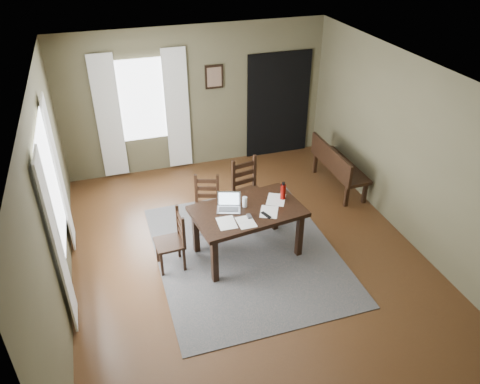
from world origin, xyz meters
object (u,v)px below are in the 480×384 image
object	(u,v)px
laptop	(229,205)
chair_end	(173,241)
bench	(337,164)
dining_table	(248,215)
water_bottle	(283,191)
chair_back_right	(248,191)
chair_back_left	(207,205)

from	to	relation	value
laptop	chair_end	bearing A→B (deg)	-156.49
bench	dining_table	bearing A→B (deg)	121.80
dining_table	water_bottle	xyz separation A→B (m)	(0.58, 0.12, 0.22)
bench	laptop	distance (m)	2.68
chair_end	dining_table	bearing A→B (deg)	85.10
chair_end	chair_back_right	size ratio (longest dim) A/B	0.87
chair_back_right	bench	xyz separation A→B (m)	(1.82, 0.44, -0.02)
dining_table	chair_end	distance (m)	1.11
chair_end	bench	world-z (taller)	chair_end
bench	chair_back_right	bearing A→B (deg)	103.63
dining_table	laptop	size ratio (longest dim) A/B	4.16
chair_back_left	dining_table	bearing A→B (deg)	-42.86
bench	laptop	size ratio (longest dim) A/B	3.65
dining_table	bench	bearing A→B (deg)	24.18
laptop	water_bottle	bearing A→B (deg)	18.78
dining_table	chair_back_left	world-z (taller)	chair_back_left
dining_table	laptop	distance (m)	0.31
laptop	bench	bearing A→B (deg)	45.77
chair_back_right	water_bottle	xyz separation A→B (m)	(0.27, -0.76, 0.40)
chair_back_left	water_bottle	world-z (taller)	water_bottle
dining_table	chair_back_right	size ratio (longest dim) A/B	1.59
dining_table	chair_back_right	xyz separation A→B (m)	(0.31, 0.88, -0.18)
dining_table	bench	world-z (taller)	bench
chair_end	bench	xyz separation A→B (m)	(3.22, 1.27, 0.04)
laptop	chair_back_right	bearing A→B (deg)	72.95
water_bottle	dining_table	bearing A→B (deg)	-168.78
chair_back_left	laptop	xyz separation A→B (m)	(0.17, -0.66, 0.39)
chair_back_left	water_bottle	xyz separation A→B (m)	(0.99, -0.66, 0.46)
chair_end	chair_back_left	world-z (taller)	chair_back_left
chair_end	laptop	xyz separation A→B (m)	(0.84, 0.07, 0.40)
chair_end	chair_back_left	bearing A→B (deg)	134.65
bench	water_bottle	world-z (taller)	water_bottle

